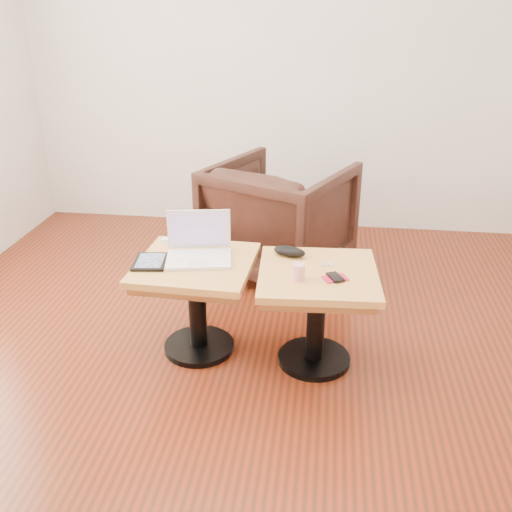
# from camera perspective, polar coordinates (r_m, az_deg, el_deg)

# --- Properties ---
(room_shell) EXTENTS (4.52, 4.52, 2.71)m
(room_shell) POSITION_cam_1_polar(r_m,az_deg,el_deg) (2.44, 2.26, 13.73)
(room_shell) COLOR #401D0D
(room_shell) RESTS_ON ground
(side_table_left) EXTENTS (0.62, 0.62, 0.54)m
(side_table_left) POSITION_cam_1_polar(r_m,az_deg,el_deg) (3.06, -6.00, -2.83)
(side_table_left) COLOR black
(side_table_left) RESTS_ON ground
(side_table_right) EXTENTS (0.63, 0.63, 0.54)m
(side_table_right) POSITION_cam_1_polar(r_m,az_deg,el_deg) (2.95, 6.13, -3.90)
(side_table_right) COLOR black
(side_table_right) RESTS_ON ground
(laptop) EXTENTS (0.38, 0.32, 0.24)m
(laptop) POSITION_cam_1_polar(r_m,az_deg,el_deg) (3.02, -5.73, 0.67)
(laptop) COLOR white
(laptop) RESTS_ON side_table_left
(tablet) EXTENTS (0.19, 0.23, 0.02)m
(tablet) POSITION_cam_1_polar(r_m,az_deg,el_deg) (3.01, -10.52, -0.56)
(tablet) COLOR black
(tablet) RESTS_ON side_table_left
(charging_adapter) EXTENTS (0.05, 0.05, 0.03)m
(charging_adapter) POSITION_cam_1_polar(r_m,az_deg,el_deg) (3.24, -9.01, 1.55)
(charging_adapter) COLOR white
(charging_adapter) RESTS_ON side_table_left
(glasses_case) EXTENTS (0.19, 0.12, 0.06)m
(glasses_case) POSITION_cam_1_polar(r_m,az_deg,el_deg) (3.04, 3.36, 0.47)
(glasses_case) COLOR black
(glasses_case) RESTS_ON side_table_right
(striped_cup) EXTENTS (0.08, 0.08, 0.08)m
(striped_cup) POSITION_cam_1_polar(r_m,az_deg,el_deg) (2.78, 4.25, -1.60)
(striped_cup) COLOR #F34878
(striped_cup) RESTS_ON side_table_right
(earbuds_tangle) EXTENTS (0.07, 0.05, 0.01)m
(earbuds_tangle) POSITION_cam_1_polar(r_m,az_deg,el_deg) (2.96, 7.06, -0.81)
(earbuds_tangle) COLOR white
(earbuds_tangle) RESTS_ON side_table_right
(phone_on_sleeve) EXTENTS (0.14, 0.12, 0.01)m
(phone_on_sleeve) POSITION_cam_1_polar(r_m,az_deg,el_deg) (2.83, 7.93, -2.16)
(phone_on_sleeve) COLOR maroon
(phone_on_sleeve) RESTS_ON side_table_right
(armchair) EXTENTS (1.13, 1.15, 0.79)m
(armchair) POSITION_cam_1_polar(r_m,az_deg,el_deg) (3.99, 2.37, 3.82)
(armchair) COLOR black
(armchair) RESTS_ON ground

